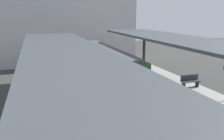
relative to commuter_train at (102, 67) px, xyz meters
name	(u,v)px	position (x,y,z in m)	size (l,w,h in m)	color
ground_plane	(139,125)	(0.00, -7.71, -1.73)	(80.00, 80.00, 0.00)	#383835
platform_left	(70,127)	(-3.80, -7.71, -1.23)	(4.40, 28.00, 1.00)	#9E9E99
platform_right	(198,109)	(3.80, -7.71, -1.23)	(4.40, 28.00, 1.00)	#9E9E99
track_ballast	(140,124)	(0.00, -7.71, -1.63)	(3.20, 28.00, 0.20)	#4C4742
rail_near_side	(127,123)	(-0.72, -7.71, -1.46)	(0.08, 28.00, 0.14)	slate
rail_far_side	(151,119)	(0.72, -7.71, -1.46)	(0.08, 28.00, 0.14)	slate
commuter_train	(102,67)	(0.00, 0.00, 0.00)	(2.78, 12.58, 3.10)	#2D5633
canopy_left	(64,51)	(-3.80, -6.31, 2.41)	(4.18, 21.00, 3.25)	#333335
canopy_right	(189,42)	(3.80, -6.31, 2.61)	(4.18, 21.00, 3.47)	#333335
platform_bench	(190,81)	(4.96, -5.16, -0.26)	(1.40, 0.41, 0.86)	black
passenger_mid_platform	(134,65)	(2.43, -1.03, 0.18)	(0.36, 0.36, 1.74)	#386B3D
station_building_backdrop	(60,18)	(-1.98, 12.29, 3.77)	(18.00, 6.00, 11.00)	#B7B2B7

